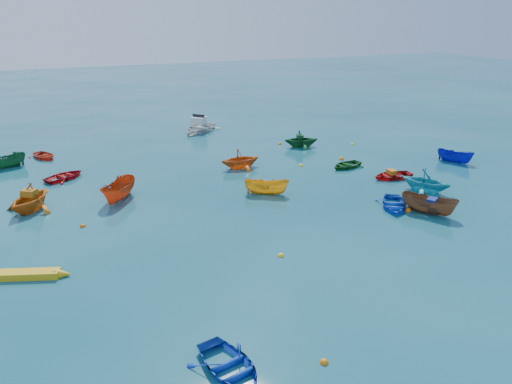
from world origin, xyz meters
name	(u,v)px	position (x,y,z in m)	size (l,w,h in m)	color
ground	(293,231)	(0.00, 0.00, 0.00)	(160.00, 160.00, 0.00)	#0B4250
dinghy_blue_sw	(230,372)	(-6.40, -8.53, 0.00)	(2.05, 2.86, 0.59)	#0D35A7
sampan_brown_mid	(428,213)	(7.91, -0.65, 0.00)	(1.16, 3.09, 1.20)	brown
dinghy_blue_se	(393,207)	(6.69, 0.76, 0.00)	(2.04, 2.85, 0.59)	blue
dinghy_orange_w	(32,210)	(-12.30, 8.05, 0.00)	(2.71, 3.15, 1.66)	orange
sampan_yellow_mid	(266,194)	(0.88, 5.47, 0.00)	(1.03, 2.72, 1.05)	orange
dinghy_green_e	(346,167)	(8.21, 8.23, 0.00)	(1.81, 2.52, 0.52)	#104615
dinghy_cyan_se	(425,191)	(10.08, 2.19, 0.00)	(2.52, 2.93, 1.54)	#1C9CB0
dinghy_red_nw	(65,179)	(-10.34, 13.08, 0.00)	(1.94, 2.71, 0.56)	#AA0E11
sampan_orange_n	(120,200)	(-7.50, 7.83, 0.00)	(1.26, 3.35, 1.30)	#C64012
dinghy_green_n	(301,147)	(7.73, 14.33, 0.00)	(2.33, 2.70, 1.42)	#135424
dinghy_red_ne	(392,178)	(9.78, 5.05, 0.00)	(1.98, 2.77, 0.57)	#B80F0F
sampan_blue_far	(454,162)	(16.22, 6.36, 0.00)	(0.99, 2.62, 1.01)	#0D11A9
dinghy_red_far	(44,158)	(-11.56, 18.75, 0.00)	(1.82, 2.54, 0.53)	red
dinghy_orange_far	(241,168)	(1.23, 10.92, 0.00)	(2.43, 2.82, 1.48)	#D25A13
sampan_green_far	(6,168)	(-14.08, 17.08, 0.00)	(1.08, 2.88, 1.11)	#135129
kayak_yellow	(20,278)	(-12.66, 0.19, 0.00)	(0.59, 3.99, 0.40)	gold
motorboat_white	(199,131)	(1.56, 22.52, 0.00)	(3.05, 4.26, 1.48)	silver
tarp_blue_a	(432,201)	(7.99, -0.77, 0.75)	(0.61, 0.46, 0.30)	navy
tarp_orange_a	(29,193)	(-12.27, 8.10, 1.01)	(0.75, 0.57, 0.36)	#B06712
tarp_green_b	(300,136)	(7.64, 14.36, 0.86)	(0.62, 0.47, 0.30)	#0F3F1A
tarp_orange_b	(392,172)	(9.68, 5.06, 0.43)	(0.60, 0.46, 0.29)	#BF6C13
buoy_or_a	(324,363)	(-3.48, -9.29, 0.00)	(0.29, 0.29, 0.29)	orange
buoy_ye_a	(281,256)	(-1.70, -2.18, 0.00)	(0.30, 0.30, 0.30)	yellow
buoy_or_b	(408,211)	(7.10, 0.02, 0.00)	(0.38, 0.38, 0.38)	orange
buoy_or_c	(83,227)	(-9.83, 4.64, 0.00)	(0.31, 0.31, 0.31)	#D85C0B
buoy_ye_c	(301,166)	(5.39, 9.69, 0.00)	(0.32, 0.32, 0.32)	yellow
buoy_or_d	(342,159)	(8.92, 10.02, 0.00)	(0.38, 0.38, 0.38)	orange
buoy_ye_d	(46,192)	(-11.53, 10.86, 0.00)	(0.34, 0.34, 0.34)	yellow
buoy_or_e	(280,144)	(6.49, 15.69, 0.00)	(0.30, 0.30, 0.30)	orange
buoy_ye_e	(352,145)	(11.95, 13.30, 0.00)	(0.30, 0.30, 0.30)	yellow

